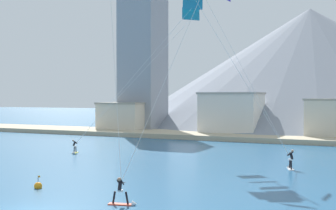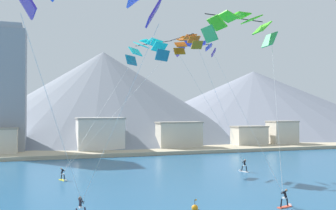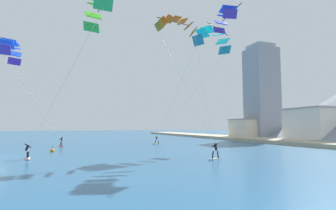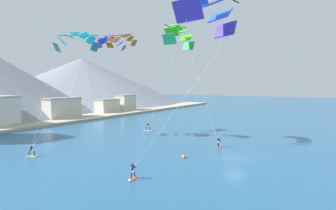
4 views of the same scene
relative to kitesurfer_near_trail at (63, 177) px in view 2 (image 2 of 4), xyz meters
The scene contains 16 objects.
kitesurfer_near_trail is the anchor object (origin of this frame).
kitesurfer_mid_center 26.30m from the kitesurfer_near_trail, 46.42° to the right, with size 1.78×0.82×1.74m.
kitesurfer_far_left 24.18m from the kitesurfer_near_trail, ahead, with size 0.98×1.77×1.83m.
parafoil_kite_near_trail 21.70m from the kitesurfer_near_trail, 25.78° to the left, with size 14.94×9.57×17.68m.
parafoil_kite_mid_center 27.27m from the kitesurfer_near_trail, 35.94° to the right, with size 8.52×8.05×17.36m.
parafoil_kite_far_left 23.01m from the kitesurfer_near_trail, ahead, with size 10.04×6.06×16.97m.
parafoil_kite_distant_high_outer 26.01m from the kitesurfer_near_trail, 11.54° to the left, with size 6.36×3.41×2.34m.
race_marker_buoy 20.08m from the kitesurfer_near_trail, 59.71° to the right, with size 0.56×0.56×1.02m.
shoreline_strip 29.34m from the kitesurfer_near_trail, 61.41° to the left, with size 180.00×10.00×0.70m, color tan.
shore_building_harbour_front 38.29m from the kitesurfer_near_trail, 48.55° to the left, with size 9.82×4.34×6.13m.
shore_building_promenade_mid 52.14m from the kitesurfer_near_trail, 34.46° to the left, with size 7.97×4.46×4.98m.
shore_building_quay_east 31.47m from the kitesurfer_near_trail, 74.22° to the left, with size 9.56×7.19×7.10m.
shore_building_old_town 59.48m from the kitesurfer_near_trail, 29.46° to the left, with size 6.59×4.68×6.09m.
highrise_tower 36.11m from the kitesurfer_near_trail, 105.96° to the left, with size 7.00×7.00×25.56m.
mountain_peak_west_ridge 108.83m from the kitesurfer_near_trail, 46.88° to the left, with size 106.98×106.98×23.67m.
mountain_peak_central_summit 70.68m from the kitesurfer_near_trail, 77.78° to the left, with size 85.75×85.75×26.60m.
Camera 2 is at (-16.16, -24.39, 8.52)m, focal length 40.00 mm.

